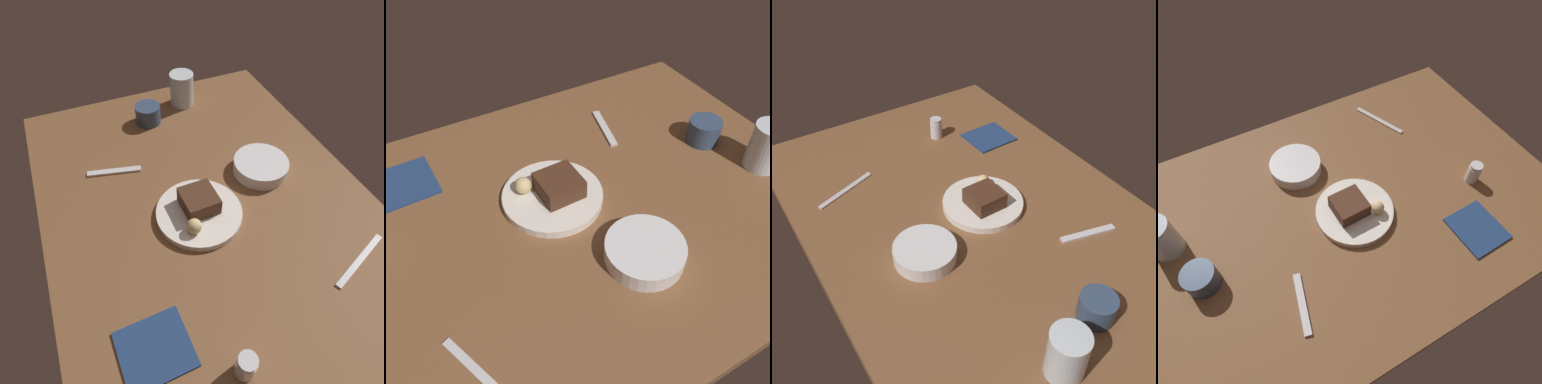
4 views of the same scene
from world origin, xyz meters
The scene contains 11 objects.
dining_table centered at (0.00, 0.00, 1.50)cm, with size 120.00×84.00×3.00cm, color brown.
dessert_plate centered at (-0.55, -3.92, 3.93)cm, with size 21.78×21.78×1.86cm, color white.
chocolate_cake_slice centered at (-1.96, -3.41, 7.08)cm, with size 8.48×8.71×4.44cm, color #472819.
bread_roll centered at (4.60, -7.42, 6.71)cm, with size 3.70×3.70×3.70cm, color #DBC184.
salt_shaker centered at (36.09, -10.63, 6.33)cm, with size 3.82×3.82×6.76cm.
water_glass centered at (-48.42, 10.17, 8.58)cm, with size 7.98×7.98×11.15cm, color silver.
side_bowl centered at (-8.61, 18.37, 4.93)cm, with size 15.34×15.34×3.86cm, color silver.
coffee_cup centered at (-42.83, -3.77, 6.02)cm, with size 8.09×8.09×6.04cm, color #334766.
dessert_spoon centered at (-24.02, -20.09, 3.35)cm, with size 15.00×1.80×0.70cm, color silver.
butter_knife centered at (25.67, 24.92, 3.25)cm, with size 19.00×1.40×0.50cm, color silver.
folded_napkin centered at (26.17, -24.64, 3.30)cm, with size 12.55×13.80×0.60cm, color navy.
Camera 3 is at (-78.08, 51.95, 87.00)cm, focal length 43.79 mm.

